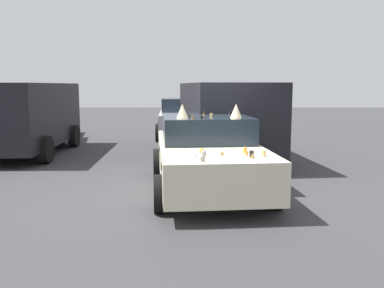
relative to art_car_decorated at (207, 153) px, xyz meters
The scene contains 6 objects.
ground_plane 0.71m from the art_car_decorated, behind, with size 60.00×60.00×0.00m, color #38383A.
art_car_decorated is the anchor object (origin of this frame).
parked_van_far_right 3.45m from the art_car_decorated, 10.30° to the right, with size 5.20×2.66×2.07m.
parked_van_near_right 6.60m from the art_car_decorated, 51.04° to the left, with size 4.86×2.35×2.08m.
parked_sedan_far_left 9.46m from the art_car_decorated, 38.50° to the left, with size 4.79×2.60×1.46m.
parked_sedan_row_back_center 8.47m from the art_car_decorated, ahead, with size 4.67×2.22×1.50m.
Camera 1 is at (-7.82, 0.35, 2.01)m, focal length 38.65 mm.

